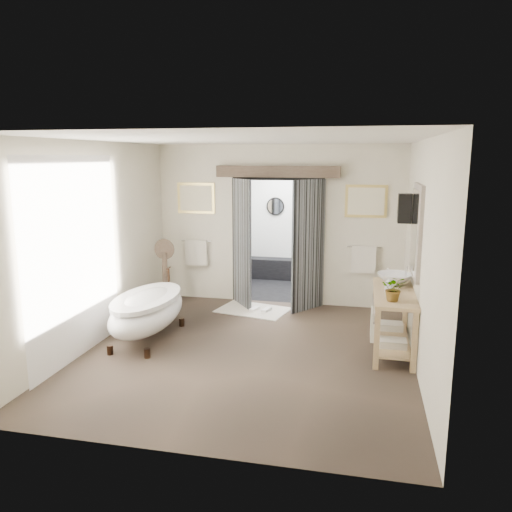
# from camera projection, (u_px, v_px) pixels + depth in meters

# --- Properties ---
(ground_plane) EXTENTS (5.00, 5.00, 0.00)m
(ground_plane) POSITION_uv_depth(u_px,v_px,m) (247.00, 352.00, 6.97)
(ground_plane) COLOR brown
(room_shell) EXTENTS (4.52, 5.02, 2.91)m
(room_shell) POSITION_uv_depth(u_px,v_px,m) (242.00, 221.00, 6.51)
(room_shell) COLOR beige
(room_shell) RESTS_ON ground_plane
(shower_room) EXTENTS (2.22, 2.01, 2.51)m
(shower_room) POSITION_uv_depth(u_px,v_px,m) (290.00, 241.00, 10.62)
(shower_room) COLOR black
(shower_room) RESTS_ON ground_plane
(back_wall_dressing) EXTENTS (3.82, 0.73, 2.52)m
(back_wall_dressing) POSITION_uv_depth(u_px,v_px,m) (276.00, 220.00, 8.88)
(back_wall_dressing) COLOR black
(back_wall_dressing) RESTS_ON ground_plane
(clawfoot_tub) EXTENTS (0.83, 1.87, 0.91)m
(clawfoot_tub) POSITION_uv_depth(u_px,v_px,m) (148.00, 311.00, 7.36)
(clawfoot_tub) COLOR black
(clawfoot_tub) RESTS_ON ground_plane
(vanity) EXTENTS (0.57, 1.60, 0.85)m
(vanity) POSITION_uv_depth(u_px,v_px,m) (391.00, 315.00, 6.96)
(vanity) COLOR tan
(vanity) RESTS_ON ground_plane
(pedestal_mirror) EXTENTS (0.37, 0.24, 1.26)m
(pedestal_mirror) POSITION_uv_depth(u_px,v_px,m) (165.00, 279.00, 8.89)
(pedestal_mirror) COLOR brown
(pedestal_mirror) RESTS_ON ground_plane
(rug) EXTENTS (1.35, 1.05, 0.01)m
(rug) POSITION_uv_depth(u_px,v_px,m) (253.00, 310.00, 8.85)
(rug) COLOR beige
(rug) RESTS_ON ground_plane
(slippers) EXTENTS (0.37, 0.25, 0.05)m
(slippers) POSITION_uv_depth(u_px,v_px,m) (261.00, 309.00, 8.78)
(slippers) COLOR silver
(slippers) RESTS_ON rug
(basin) EXTENTS (0.54, 0.54, 0.17)m
(basin) POSITION_uv_depth(u_px,v_px,m) (395.00, 279.00, 7.21)
(basin) COLOR white
(basin) RESTS_ON vanity
(plant) EXTENTS (0.32, 0.28, 0.33)m
(plant) POSITION_uv_depth(u_px,v_px,m) (394.00, 288.00, 6.40)
(plant) COLOR gray
(plant) RESTS_ON vanity
(soap_bottle_a) EXTENTS (0.11, 0.12, 0.21)m
(soap_bottle_a) POSITION_uv_depth(u_px,v_px,m) (389.00, 284.00, 6.88)
(soap_bottle_a) COLOR gray
(soap_bottle_a) RESTS_ON vanity
(soap_bottle_b) EXTENTS (0.14, 0.14, 0.17)m
(soap_bottle_b) POSITION_uv_depth(u_px,v_px,m) (387.00, 274.00, 7.52)
(soap_bottle_b) COLOR gray
(soap_bottle_b) RESTS_ON vanity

